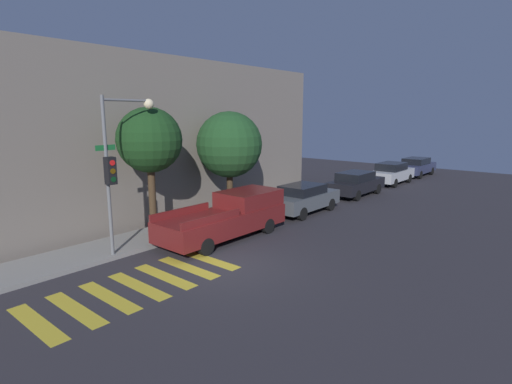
{
  "coord_description": "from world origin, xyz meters",
  "views": [
    {
      "loc": [
        -8.77,
        -8.75,
        4.83
      ],
      "look_at": [
        4.01,
        2.1,
        1.6
      ],
      "focal_mm": 28.0,
      "sensor_mm": 36.0,
      "label": 1
    }
  ],
  "objects_px": {
    "pickup_truck": "(229,216)",
    "tree_near_corner": "(150,141)",
    "tree_midblock": "(229,145)",
    "sedan_tail_of_row": "(416,166)",
    "traffic_light_pole": "(119,155)",
    "sedan_near_corner": "(303,198)",
    "sedan_middle": "(356,183)",
    "sedan_far_end": "(391,173)"
  },
  "relations": [
    {
      "from": "sedan_middle",
      "to": "sedan_tail_of_row",
      "type": "relative_size",
      "value": 0.99
    },
    {
      "from": "tree_near_corner",
      "to": "tree_midblock",
      "type": "bearing_deg",
      "value": 0.0
    },
    {
      "from": "pickup_truck",
      "to": "tree_near_corner",
      "type": "relative_size",
      "value": 1.09
    },
    {
      "from": "traffic_light_pole",
      "to": "sedan_near_corner",
      "type": "relative_size",
      "value": 1.3
    },
    {
      "from": "traffic_light_pole",
      "to": "sedan_far_end",
      "type": "relative_size",
      "value": 1.26
    },
    {
      "from": "sedan_tail_of_row",
      "to": "tree_near_corner",
      "type": "relative_size",
      "value": 0.88
    },
    {
      "from": "sedan_near_corner",
      "to": "sedan_far_end",
      "type": "bearing_deg",
      "value": 0.0
    },
    {
      "from": "sedan_tail_of_row",
      "to": "tree_near_corner",
      "type": "xyz_separation_m",
      "value": [
        -23.75,
        2.19,
        3.1
      ]
    },
    {
      "from": "tree_near_corner",
      "to": "traffic_light_pole",
      "type": "bearing_deg",
      "value": -154.01
    },
    {
      "from": "sedan_near_corner",
      "to": "tree_midblock",
      "type": "xyz_separation_m",
      "value": [
        -3.01,
        2.19,
        2.71
      ]
    },
    {
      "from": "pickup_truck",
      "to": "sedan_tail_of_row",
      "type": "height_order",
      "value": "pickup_truck"
    },
    {
      "from": "pickup_truck",
      "to": "tree_midblock",
      "type": "relative_size",
      "value": 1.12
    },
    {
      "from": "pickup_truck",
      "to": "sedan_near_corner",
      "type": "bearing_deg",
      "value": 0.0
    },
    {
      "from": "sedan_far_end",
      "to": "sedan_tail_of_row",
      "type": "height_order",
      "value": "sedan_far_end"
    },
    {
      "from": "sedan_near_corner",
      "to": "sedan_far_end",
      "type": "distance_m",
      "value": 11.27
    },
    {
      "from": "sedan_middle",
      "to": "sedan_tail_of_row",
      "type": "xyz_separation_m",
      "value": [
        10.65,
        0.0,
        0.0
      ]
    },
    {
      "from": "traffic_light_pole",
      "to": "sedan_near_corner",
      "type": "distance_m",
      "value": 9.75
    },
    {
      "from": "sedan_middle",
      "to": "tree_near_corner",
      "type": "xyz_separation_m",
      "value": [
        -13.1,
        2.19,
        3.1
      ]
    },
    {
      "from": "pickup_truck",
      "to": "sedan_far_end",
      "type": "distance_m",
      "value": 16.58
    },
    {
      "from": "traffic_light_pole",
      "to": "tree_midblock",
      "type": "bearing_deg",
      "value": 8.33
    },
    {
      "from": "sedan_tail_of_row",
      "to": "tree_midblock",
      "type": "distance_m",
      "value": 19.69
    },
    {
      "from": "traffic_light_pole",
      "to": "sedan_tail_of_row",
      "type": "xyz_separation_m",
      "value": [
        25.63,
        -1.27,
        -2.76
      ]
    },
    {
      "from": "traffic_light_pole",
      "to": "tree_midblock",
      "type": "xyz_separation_m",
      "value": [
        6.25,
        0.91,
        -0.06
      ]
    },
    {
      "from": "tree_midblock",
      "to": "tree_near_corner",
      "type": "bearing_deg",
      "value": 180.0
    },
    {
      "from": "pickup_truck",
      "to": "tree_near_corner",
      "type": "height_order",
      "value": "tree_near_corner"
    },
    {
      "from": "sedan_middle",
      "to": "sedan_tail_of_row",
      "type": "distance_m",
      "value": 10.65
    },
    {
      "from": "sedan_middle",
      "to": "tree_near_corner",
      "type": "bearing_deg",
      "value": 170.53
    },
    {
      "from": "sedan_near_corner",
      "to": "sedan_middle",
      "type": "distance_m",
      "value": 5.72
    },
    {
      "from": "sedan_far_end",
      "to": "sedan_tail_of_row",
      "type": "distance_m",
      "value": 5.1
    },
    {
      "from": "tree_near_corner",
      "to": "sedan_near_corner",
      "type": "bearing_deg",
      "value": -16.48
    },
    {
      "from": "sedan_middle",
      "to": "sedan_tail_of_row",
      "type": "height_order",
      "value": "sedan_middle"
    },
    {
      "from": "sedan_middle",
      "to": "tree_midblock",
      "type": "distance_m",
      "value": 9.4
    },
    {
      "from": "sedan_near_corner",
      "to": "tree_near_corner",
      "type": "height_order",
      "value": "tree_near_corner"
    },
    {
      "from": "pickup_truck",
      "to": "sedan_tail_of_row",
      "type": "xyz_separation_m",
      "value": [
        21.67,
        0.0,
        -0.1
      ]
    },
    {
      "from": "sedan_tail_of_row",
      "to": "tree_midblock",
      "type": "xyz_separation_m",
      "value": [
        -19.38,
        2.19,
        2.7
      ]
    },
    {
      "from": "sedan_tail_of_row",
      "to": "tree_midblock",
      "type": "height_order",
      "value": "tree_midblock"
    },
    {
      "from": "pickup_truck",
      "to": "sedan_middle",
      "type": "relative_size",
      "value": 1.24
    },
    {
      "from": "sedan_near_corner",
      "to": "sedan_far_end",
      "type": "relative_size",
      "value": 0.97
    },
    {
      "from": "sedan_near_corner",
      "to": "tree_midblock",
      "type": "distance_m",
      "value": 4.6
    },
    {
      "from": "tree_near_corner",
      "to": "sedan_far_end",
      "type": "bearing_deg",
      "value": -6.68
    },
    {
      "from": "sedan_tail_of_row",
      "to": "tree_midblock",
      "type": "relative_size",
      "value": 0.91
    },
    {
      "from": "pickup_truck",
      "to": "tree_midblock",
      "type": "xyz_separation_m",
      "value": [
        2.3,
        2.19,
        2.6
      ]
    }
  ]
}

